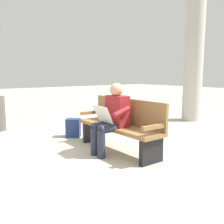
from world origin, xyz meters
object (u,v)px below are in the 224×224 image
object	(u,v)px
person_seated	(112,116)
backpack	(73,128)
bench_near	(121,124)
support_pillar	(194,57)

from	to	relation	value
person_seated	backpack	size ratio (longest dim) A/B	3.01
bench_near	person_seated	bearing A→B (deg)	100.23
backpack	support_pillar	xyz separation A→B (m)	(-0.41, -3.64, 1.60)
bench_near	backpack	size ratio (longest dim) A/B	4.63
backpack	support_pillar	distance (m)	3.99
bench_near	support_pillar	xyz separation A→B (m)	(0.95, -3.46, 1.33)
backpack	support_pillar	world-z (taller)	support_pillar
person_seated	backpack	xyz separation A→B (m)	(1.39, -0.05, -0.44)
backpack	support_pillar	size ratio (longest dim) A/B	0.11
backpack	person_seated	bearing A→B (deg)	177.78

